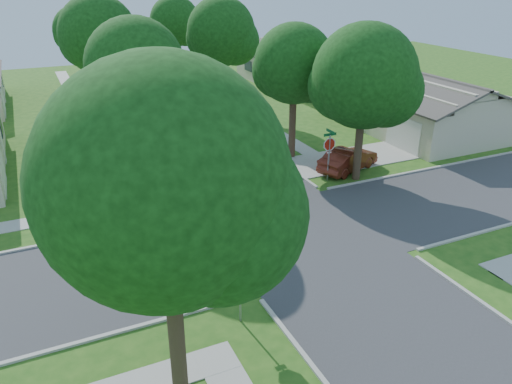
{
  "coord_description": "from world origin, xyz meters",
  "views": [
    {
      "loc": [
        -9.98,
        -17.44,
        11.02
      ],
      "look_at": [
        -1.18,
        1.66,
        1.6
      ],
      "focal_mm": 35.0,
      "sensor_mm": 36.0,
      "label": 1
    }
  ],
  "objects": [
    {
      "name": "ground",
      "position": [
        0.0,
        0.0,
        0.0
      ],
      "size": [
        100.0,
        100.0,
        0.0
      ],
      "primitive_type": "plane",
      "color": "#265617",
      "rests_on": "ground"
    },
    {
      "name": "road_ns",
      "position": [
        0.0,
        0.0,
        0.0
      ],
      "size": [
        7.0,
        100.0,
        0.02
      ],
      "primitive_type": "cube",
      "color": "#333335",
      "rests_on": "ground"
    },
    {
      "name": "sidewalk_ne",
      "position": [
        6.1,
        26.0,
        0.02
      ],
      "size": [
        1.2,
        40.0,
        0.04
      ],
      "primitive_type": "cube",
      "color": "#9E9B91",
      "rests_on": "ground"
    },
    {
      "name": "sidewalk_nw",
      "position": [
        -6.1,
        26.0,
        0.02
      ],
      "size": [
        1.2,
        40.0,
        0.04
      ],
      "primitive_type": "cube",
      "color": "#9E9B91",
      "rests_on": "ground"
    },
    {
      "name": "driveway",
      "position": [
        7.9,
        7.1,
        0.03
      ],
      "size": [
        8.8,
        3.6,
        0.05
      ],
      "primitive_type": "cube",
      "color": "#9E9B91",
      "rests_on": "ground"
    },
    {
      "name": "stop_sign_sw",
      "position": [
        -4.7,
        -4.7,
        2.03
      ],
      "size": [
        1.05,
        0.8,
        2.98
      ],
      "color": "gray",
      "rests_on": "ground"
    },
    {
      "name": "stop_sign_ne",
      "position": [
        4.7,
        4.7,
        2.03
      ],
      "size": [
        1.05,
        0.8,
        2.98
      ],
      "color": "gray",
      "rests_on": "ground"
    },
    {
      "name": "tree_e_near",
      "position": [
        4.75,
        9.01,
        5.64
      ],
      "size": [
        4.97,
        4.8,
        8.28
      ],
      "color": "#38281C",
      "rests_on": "ground"
    },
    {
      "name": "tree_e_mid",
      "position": [
        4.76,
        21.01,
        6.25
      ],
      "size": [
        5.59,
        5.4,
        9.21
      ],
      "color": "#38281C",
      "rests_on": "ground"
    },
    {
      "name": "tree_e_far",
      "position": [
        4.75,
        34.01,
        5.98
      ],
      "size": [
        5.17,
        5.0,
        8.72
      ],
      "color": "#38281C",
      "rests_on": "ground"
    },
    {
      "name": "tree_w_near",
      "position": [
        -4.64,
        9.01,
        6.12
      ],
      "size": [
        5.38,
        5.2,
        8.97
      ],
      "color": "#38281C",
      "rests_on": "ground"
    },
    {
      "name": "tree_w_mid",
      "position": [
        -4.64,
        21.01,
        6.49
      ],
      "size": [
        5.8,
        5.6,
        9.56
      ],
      "color": "#38281C",
      "rests_on": "ground"
    },
    {
      "name": "tree_w_far",
      "position": [
        -4.65,
        34.01,
        5.51
      ],
      "size": [
        4.76,
        4.6,
        8.04
      ],
      "color": "#38281C",
      "rests_on": "ground"
    },
    {
      "name": "tree_sw_corner",
      "position": [
        -7.44,
        -6.99,
        6.26
      ],
      "size": [
        6.21,
        6.0,
        9.55
      ],
      "color": "#38281C",
      "rests_on": "ground"
    },
    {
      "name": "tree_ne_corner",
      "position": [
        6.36,
        4.21,
        5.59
      ],
      "size": [
        5.8,
        5.6,
        8.66
      ],
      "color": "#38281C",
      "rests_on": "ground"
    },
    {
      "name": "house_ne_near",
      "position": [
        15.99,
        11.0,
        1.52
      ],
      "size": [
        8.42,
        13.6,
        4.23
      ],
      "color": "#B0A68B",
      "rests_on": "ground"
    },
    {
      "name": "house_ne_far",
      "position": [
        15.99,
        29.0,
        1.52
      ],
      "size": [
        8.42,
        13.6,
        4.23
      ],
      "color": "#B0A68B",
      "rests_on": "ground"
    },
    {
      "name": "car_driveway",
      "position": [
        6.62,
        5.5,
        0.7
      ],
      "size": [
        4.5,
        2.91,
        1.4
      ],
      "primitive_type": "imported",
      "rotation": [
        0.0,
        0.0,
        1.94
      ],
      "color": "#5B1E12",
      "rests_on": "ground"
    },
    {
      "name": "car_curb_east",
      "position": [
        3.2,
        29.0,
        0.75
      ],
      "size": [
        1.82,
        4.4,
        1.49
      ],
      "primitive_type": "imported",
      "rotation": [
        0.0,
        0.0,
        0.01
      ],
      "color": "black",
      "rests_on": "ground"
    },
    {
      "name": "car_curb_west",
      "position": [
        -3.2,
        40.12,
        0.59
      ],
      "size": [
        1.93,
        4.15,
        1.17
      ],
      "primitive_type": "imported",
      "rotation": [
        0.0,
        0.0,
        3.07
      ],
      "color": "black",
      "rests_on": "ground"
    }
  ]
}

